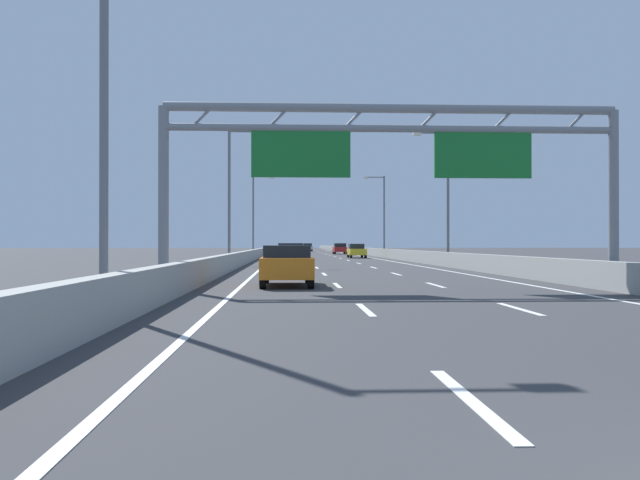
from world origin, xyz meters
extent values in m
plane|color=#38383A|center=(0.00, 100.00, 0.00)|extent=(260.00, 260.00, 0.00)
cube|color=white|center=(-1.80, 3.50, 0.01)|extent=(0.16, 3.00, 0.01)
cube|color=white|center=(-1.80, 12.50, 0.01)|extent=(0.16, 3.00, 0.01)
cube|color=white|center=(-1.80, 21.50, 0.01)|extent=(0.16, 3.00, 0.01)
cube|color=white|center=(-1.80, 30.50, 0.01)|extent=(0.16, 3.00, 0.01)
cube|color=white|center=(-1.80, 39.50, 0.01)|extent=(0.16, 3.00, 0.01)
cube|color=white|center=(-1.80, 48.50, 0.01)|extent=(0.16, 3.00, 0.01)
cube|color=white|center=(-1.80, 57.50, 0.01)|extent=(0.16, 3.00, 0.01)
cube|color=white|center=(-1.80, 66.50, 0.01)|extent=(0.16, 3.00, 0.01)
cube|color=white|center=(-1.80, 75.50, 0.01)|extent=(0.16, 3.00, 0.01)
cube|color=white|center=(-1.80, 84.50, 0.01)|extent=(0.16, 3.00, 0.01)
cube|color=white|center=(-1.80, 93.50, 0.01)|extent=(0.16, 3.00, 0.01)
cube|color=white|center=(-1.80, 102.50, 0.01)|extent=(0.16, 3.00, 0.01)
cube|color=white|center=(-1.80, 111.50, 0.01)|extent=(0.16, 3.00, 0.01)
cube|color=white|center=(-1.80, 120.50, 0.01)|extent=(0.16, 3.00, 0.01)
cube|color=white|center=(-1.80, 129.50, 0.01)|extent=(0.16, 3.00, 0.01)
cube|color=white|center=(-1.80, 138.50, 0.01)|extent=(0.16, 3.00, 0.01)
cube|color=white|center=(-1.80, 147.50, 0.01)|extent=(0.16, 3.00, 0.01)
cube|color=white|center=(-1.80, 156.50, 0.01)|extent=(0.16, 3.00, 0.01)
cube|color=white|center=(1.80, 12.50, 0.01)|extent=(0.16, 3.00, 0.01)
cube|color=white|center=(1.80, 21.50, 0.01)|extent=(0.16, 3.00, 0.01)
cube|color=white|center=(1.80, 30.50, 0.01)|extent=(0.16, 3.00, 0.01)
cube|color=white|center=(1.80, 39.50, 0.01)|extent=(0.16, 3.00, 0.01)
cube|color=white|center=(1.80, 48.50, 0.01)|extent=(0.16, 3.00, 0.01)
cube|color=white|center=(1.80, 57.50, 0.01)|extent=(0.16, 3.00, 0.01)
cube|color=white|center=(1.80, 66.50, 0.01)|extent=(0.16, 3.00, 0.01)
cube|color=white|center=(1.80, 75.50, 0.01)|extent=(0.16, 3.00, 0.01)
cube|color=white|center=(1.80, 84.50, 0.01)|extent=(0.16, 3.00, 0.01)
cube|color=white|center=(1.80, 93.50, 0.01)|extent=(0.16, 3.00, 0.01)
cube|color=white|center=(1.80, 102.50, 0.01)|extent=(0.16, 3.00, 0.01)
cube|color=white|center=(1.80, 111.50, 0.01)|extent=(0.16, 3.00, 0.01)
cube|color=white|center=(1.80, 120.50, 0.01)|extent=(0.16, 3.00, 0.01)
cube|color=white|center=(1.80, 129.50, 0.01)|extent=(0.16, 3.00, 0.01)
cube|color=white|center=(1.80, 138.50, 0.01)|extent=(0.16, 3.00, 0.01)
cube|color=white|center=(1.80, 147.50, 0.01)|extent=(0.16, 3.00, 0.01)
cube|color=white|center=(1.80, 156.50, 0.01)|extent=(0.16, 3.00, 0.01)
cube|color=white|center=(-5.25, 88.00, 0.01)|extent=(0.16, 176.00, 0.01)
cube|color=white|center=(5.25, 88.00, 0.01)|extent=(0.16, 176.00, 0.01)
cube|color=#9E9E99|center=(-6.90, 110.00, 0.47)|extent=(0.45, 220.00, 0.95)
cube|color=#9E9E99|center=(6.90, 110.00, 0.47)|extent=(0.45, 220.00, 0.95)
cylinder|color=gray|center=(-7.82, 20.19, 3.10)|extent=(0.36, 0.36, 6.20)
cylinder|color=gray|center=(7.82, 20.19, 3.10)|extent=(0.36, 0.36, 6.20)
cylinder|color=gray|center=(0.00, 20.19, 6.20)|extent=(15.63, 0.32, 0.32)
cylinder|color=gray|center=(0.00, 20.19, 5.50)|extent=(15.63, 0.26, 0.26)
cylinder|color=gray|center=(-6.51, 20.19, 5.85)|extent=(0.74, 0.10, 0.74)
cylinder|color=gray|center=(-3.91, 20.19, 5.85)|extent=(0.74, 0.10, 0.74)
cylinder|color=gray|center=(-1.30, 20.19, 5.85)|extent=(0.74, 0.10, 0.74)
cylinder|color=gray|center=(1.30, 20.19, 5.85)|extent=(0.74, 0.10, 0.74)
cylinder|color=gray|center=(3.91, 20.19, 5.85)|extent=(0.74, 0.10, 0.74)
cylinder|color=gray|center=(6.51, 20.19, 5.85)|extent=(0.74, 0.10, 0.74)
cube|color=#19752D|center=(-3.14, 20.19, 4.60)|extent=(3.40, 0.12, 1.60)
cube|color=#19752D|center=(3.18, 20.19, 4.60)|extent=(3.40, 0.12, 1.60)
cylinder|color=slate|center=(-7.70, 12.33, 4.75)|extent=(0.20, 0.20, 9.50)
cylinder|color=slate|center=(-7.70, 44.31, 4.75)|extent=(0.20, 0.20, 9.50)
cylinder|color=slate|center=(-6.60, 44.31, 9.35)|extent=(2.20, 0.12, 0.12)
cube|color=#F2EAC6|center=(-5.50, 44.31, 9.25)|extent=(0.56, 0.28, 0.20)
cylinder|color=slate|center=(7.70, 44.31, 4.75)|extent=(0.20, 0.20, 9.50)
cylinder|color=slate|center=(6.60, 44.31, 9.35)|extent=(2.20, 0.12, 0.12)
cube|color=#F2EAC6|center=(5.50, 44.31, 9.25)|extent=(0.56, 0.28, 0.20)
cylinder|color=slate|center=(-7.70, 76.29, 4.75)|extent=(0.20, 0.20, 9.50)
cylinder|color=slate|center=(-6.60, 76.29, 9.35)|extent=(2.20, 0.12, 0.12)
cube|color=#F2EAC6|center=(-5.50, 76.29, 9.25)|extent=(0.56, 0.28, 0.20)
cylinder|color=slate|center=(7.70, 76.29, 4.75)|extent=(0.20, 0.20, 9.50)
cylinder|color=slate|center=(6.60, 76.29, 9.35)|extent=(2.20, 0.12, 0.12)
cube|color=#F2EAC6|center=(5.50, 76.29, 9.25)|extent=(0.56, 0.28, 0.20)
cube|color=orange|center=(-3.62, 21.46, 0.68)|extent=(1.84, 4.34, 0.71)
cube|color=black|center=(-3.62, 20.98, 1.25)|extent=(1.62, 2.00, 0.43)
cylinder|color=black|center=(-4.43, 23.08, 0.32)|extent=(0.22, 0.64, 0.64)
cylinder|color=black|center=(-2.81, 23.08, 0.32)|extent=(0.22, 0.64, 0.64)
cylinder|color=black|center=(-4.43, 19.84, 0.32)|extent=(0.22, 0.64, 0.64)
cylinder|color=black|center=(-2.81, 19.84, 0.32)|extent=(0.22, 0.64, 0.64)
cube|color=red|center=(3.80, 94.16, 0.67)|extent=(1.82, 4.65, 0.70)
cube|color=black|center=(3.80, 93.51, 1.29)|extent=(1.61, 2.02, 0.54)
cylinder|color=black|center=(3.00, 95.94, 0.32)|extent=(0.22, 0.64, 0.64)
cylinder|color=black|center=(4.61, 95.94, 0.32)|extent=(0.22, 0.64, 0.64)
cylinder|color=black|center=(3.00, 92.38, 0.32)|extent=(0.22, 0.64, 0.64)
cylinder|color=black|center=(4.61, 92.38, 0.32)|extent=(0.22, 0.64, 0.64)
cube|color=silver|center=(-3.43, 42.91, 0.66)|extent=(1.89, 4.18, 0.69)
cube|color=black|center=(-3.43, 43.06, 1.28)|extent=(1.66, 1.83, 0.54)
cylinder|color=black|center=(-4.27, 44.45, 0.32)|extent=(0.22, 0.64, 0.64)
cylinder|color=black|center=(-2.60, 44.45, 0.32)|extent=(0.22, 0.64, 0.64)
cylinder|color=black|center=(-4.27, 41.37, 0.32)|extent=(0.22, 0.64, 0.64)
cylinder|color=black|center=(-2.60, 41.37, 0.32)|extent=(0.22, 0.64, 0.64)
cube|color=#A8ADB2|center=(0.15, 129.84, 0.67)|extent=(1.88, 4.68, 0.70)
cube|color=black|center=(0.15, 129.58, 1.29)|extent=(1.65, 2.05, 0.55)
cylinder|color=black|center=(-0.68, 131.63, 0.32)|extent=(0.22, 0.64, 0.64)
cylinder|color=black|center=(0.98, 131.63, 0.32)|extent=(0.22, 0.64, 0.64)
cylinder|color=black|center=(-0.68, 128.05, 0.32)|extent=(0.22, 0.64, 0.64)
cylinder|color=black|center=(0.98, 128.05, 0.32)|extent=(0.22, 0.64, 0.64)
cube|color=yellow|center=(3.64, 68.37, 0.64)|extent=(1.72, 4.44, 0.65)
cube|color=black|center=(3.64, 68.68, 1.23)|extent=(1.52, 2.10, 0.53)
cylinder|color=black|center=(2.88, 70.04, 0.32)|extent=(0.22, 0.64, 0.64)
cylinder|color=black|center=(4.39, 70.04, 0.32)|extent=(0.22, 0.64, 0.64)
cylinder|color=black|center=(2.88, 66.70, 0.32)|extent=(0.22, 0.64, 0.64)
cylinder|color=black|center=(4.39, 66.70, 0.32)|extent=(0.22, 0.64, 0.64)
camera|label=1|loc=(-3.57, -3.00, 1.53)|focal=38.00mm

